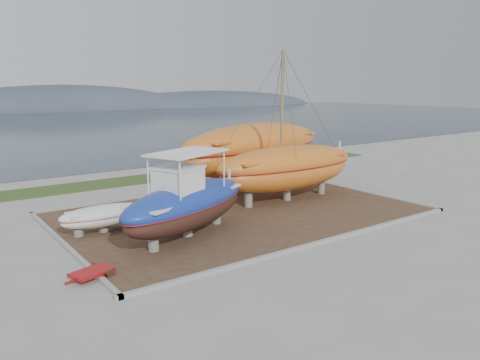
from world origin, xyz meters
TOP-DOWN VIEW (x-y plane):
  - ground at (0.00, 0.00)m, footprint 140.00×140.00m
  - dirt_patch at (0.00, 4.00)m, footprint 18.00×12.00m
  - curb_frame at (0.00, 4.00)m, footprint 18.60×12.60m
  - grass_strip at (0.00, 15.50)m, footprint 44.00×3.00m
  - sea at (0.00, 70.00)m, footprint 260.00×100.00m
  - blue_caique at (-4.24, 2.09)m, footprint 8.23×5.33m
  - white_dinghy at (-7.07, 4.92)m, footprint 4.02×1.53m
  - orange_sailboat at (3.86, 4.53)m, footprint 9.84×2.94m
  - orange_bare_hull at (4.83, 8.86)m, footprint 12.92×5.89m
  - red_trailer at (-9.29, 0.02)m, footprint 2.33×1.61m

SIDE VIEW (x-z plane):
  - ground at x=0.00m, z-range 0.00..0.00m
  - sea at x=0.00m, z-range -0.02..0.02m
  - dirt_patch at x=0.00m, z-range 0.00..0.06m
  - grass_strip at x=0.00m, z-range 0.00..0.08m
  - curb_frame at x=0.00m, z-range 0.00..0.15m
  - red_trailer at x=-9.29m, z-range 0.00..0.30m
  - white_dinghy at x=-7.07m, z-range 0.06..1.27m
  - blue_caique at x=-4.24m, z-range 0.06..3.86m
  - orange_bare_hull at x=4.83m, z-range 0.06..4.14m
  - orange_sailboat at x=3.86m, z-range 0.06..8.63m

